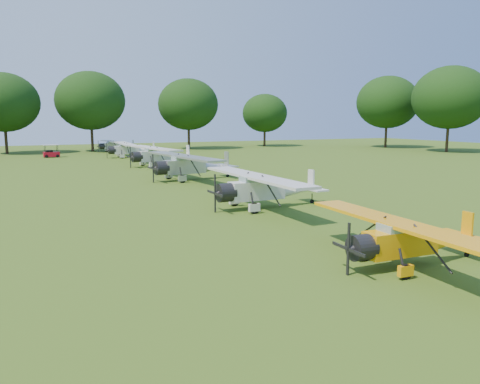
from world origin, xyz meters
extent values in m
plane|color=#304E13|center=(0.00, 0.00, 0.00)|extent=(160.00, 160.00, 0.00)
cylinder|color=black|center=(49.43, 31.44, 2.50)|extent=(0.44, 0.44, 4.99)
ellipsoid|color=black|center=(49.43, 31.44, 8.60)|extent=(11.65, 11.65, 9.90)
cylinder|color=black|center=(48.89, 44.97, 2.41)|extent=(0.44, 0.44, 4.81)
ellipsoid|color=black|center=(48.89, 44.97, 8.29)|extent=(11.23, 11.23, 9.55)
cylinder|color=black|center=(30.33, 58.05, 1.85)|extent=(0.44, 0.44, 3.70)
ellipsoid|color=black|center=(30.33, 58.05, 6.37)|extent=(8.63, 8.63, 7.34)
cylinder|color=black|center=(14.28, 56.21, 2.25)|extent=(0.44, 0.44, 4.51)
ellipsoid|color=black|center=(14.28, 56.21, 7.77)|extent=(10.52, 10.52, 8.94)
cylinder|color=black|center=(-2.12, 56.74, 2.37)|extent=(0.44, 0.44, 4.74)
ellipsoid|color=black|center=(-2.12, 56.74, 8.16)|extent=(11.05, 11.05, 9.39)
cylinder|color=black|center=(-14.75, 56.54, 2.24)|extent=(0.44, 0.44, 4.49)
ellipsoid|color=black|center=(-14.75, 56.54, 7.73)|extent=(10.47, 10.47, 8.90)
cube|color=orange|center=(-0.15, -10.94, 0.91)|extent=(2.80, 0.91, 0.91)
cone|color=orange|center=(2.19, -11.01, 0.78)|extent=(2.45, 0.85, 0.78)
cube|color=#8CA5B2|center=(-0.24, -10.93, 1.39)|extent=(1.41, 0.84, 0.48)
cylinder|color=black|center=(-1.79, -10.89, 0.91)|extent=(0.81, 0.92, 0.90)
cube|color=black|center=(-2.36, -10.87, 0.91)|extent=(0.06, 0.11, 1.82)
cube|color=orange|center=(-0.24, -10.93, 1.60)|extent=(1.53, 9.22, 0.12)
cube|color=orange|center=(3.06, -11.03, 1.21)|extent=(0.10, 0.48, 1.13)
cube|color=orange|center=(2.97, -11.03, 0.82)|extent=(0.81, 2.45, 0.08)
cylinder|color=black|center=(-0.87, -12.00, 0.26)|extent=(0.52, 0.15, 0.52)
cylinder|color=black|center=(-0.81, -9.83, 0.26)|extent=(0.52, 0.15, 0.52)
cylinder|color=black|center=(3.14, -11.04, 0.10)|extent=(0.21, 0.08, 0.21)
cube|color=silver|center=(0.17, 1.10, 1.09)|extent=(3.35, 1.08, 1.09)
cone|color=silver|center=(2.97, 1.18, 0.94)|extent=(2.94, 1.02, 0.94)
cube|color=#8CA5B2|center=(0.06, 1.10, 1.66)|extent=(1.69, 1.00, 0.57)
cylinder|color=black|center=(-1.81, 1.05, 1.09)|extent=(0.97, 1.11, 1.08)
cube|color=black|center=(-2.48, 1.03, 1.09)|extent=(0.07, 0.13, 2.18)
cube|color=silver|center=(0.06, 1.10, 1.92)|extent=(1.81, 11.06, 0.15)
cube|color=silver|center=(4.01, 1.21, 1.46)|extent=(0.12, 0.57, 1.35)
cube|color=silver|center=(3.91, 1.20, 0.99)|extent=(0.96, 2.94, 0.09)
cylinder|color=black|center=(-0.63, -0.22, 0.31)|extent=(0.63, 0.18, 0.62)
cylinder|color=black|center=(-0.70, 2.38, 0.31)|extent=(0.63, 0.18, 0.62)
cylinder|color=black|center=(4.12, 1.21, 0.12)|extent=(0.25, 0.09, 0.25)
cube|color=#B3B4B8|center=(0.30, 15.24, 1.18)|extent=(3.72, 1.53, 1.18)
cone|color=#B3B4B8|center=(3.32, 15.64, 1.02)|extent=(3.26, 1.42, 1.02)
cube|color=#8CA5B2|center=(0.19, 15.23, 1.80)|extent=(1.92, 1.26, 0.62)
cylinder|color=black|center=(-1.82, 14.96, 1.18)|extent=(1.16, 1.30, 1.17)
cube|color=black|center=(-2.55, 14.87, 1.18)|extent=(0.08, 0.14, 2.37)
cube|color=#B3B4B8|center=(0.19, 15.23, 2.09)|extent=(3.17, 12.07, 0.16)
cube|color=#B3B4B8|center=(4.44, 15.78, 1.58)|extent=(0.19, 0.63, 1.47)
cube|color=#B3B4B8|center=(4.33, 15.77, 1.07)|extent=(1.36, 3.26, 0.10)
cylinder|color=black|center=(-0.41, 13.73, 0.34)|extent=(0.69, 0.27, 0.68)
cylinder|color=black|center=(-0.77, 16.52, 0.34)|extent=(0.69, 0.27, 0.68)
cylinder|color=black|center=(4.55, 15.80, 0.14)|extent=(0.28, 0.12, 0.27)
cube|color=silver|center=(0.95, 28.03, 1.16)|extent=(3.66, 1.55, 1.16)
cone|color=silver|center=(3.91, 28.46, 1.00)|extent=(3.21, 1.43, 1.00)
cube|color=#8CA5B2|center=(0.84, 28.01, 1.77)|extent=(1.90, 1.26, 0.61)
cylinder|color=black|center=(-1.13, 27.72, 1.16)|extent=(1.15, 1.28, 1.15)
cube|color=black|center=(-1.84, 27.62, 1.16)|extent=(0.08, 0.14, 2.32)
cube|color=silver|center=(0.84, 28.01, 2.05)|extent=(3.28, 11.84, 0.15)
cube|color=silver|center=(5.00, 28.62, 1.55)|extent=(0.20, 0.62, 1.44)
cube|color=silver|center=(4.90, 28.60, 1.05)|extent=(1.38, 3.20, 0.10)
cylinder|color=black|center=(0.27, 26.53, 0.33)|extent=(0.68, 0.27, 0.66)
cylinder|color=black|center=(-0.12, 29.27, 0.33)|extent=(0.68, 0.27, 0.66)
cylinder|color=black|center=(5.11, 28.63, 0.13)|extent=(0.28, 0.13, 0.27)
cube|color=silver|center=(0.45, 41.57, 1.07)|extent=(3.30, 1.06, 1.07)
cone|color=silver|center=(3.21, 41.49, 0.92)|extent=(2.89, 1.00, 0.92)
cube|color=#8CA5B2|center=(0.35, 41.58, 1.64)|extent=(1.66, 0.99, 0.56)
cylinder|color=black|center=(-1.49, 41.63, 1.07)|extent=(0.95, 1.09, 1.06)
cube|color=black|center=(-2.16, 41.65, 1.07)|extent=(0.06, 0.12, 2.15)
cube|color=silver|center=(0.35, 41.58, 1.89)|extent=(1.79, 10.88, 0.14)
cube|color=silver|center=(4.23, 41.47, 1.43)|extent=(0.12, 0.57, 1.33)
cube|color=silver|center=(4.13, 41.47, 0.97)|extent=(0.95, 2.89, 0.09)
cylinder|color=black|center=(-0.41, 40.32, 0.31)|extent=(0.62, 0.18, 0.61)
cylinder|color=black|center=(-0.33, 42.87, 0.31)|extent=(0.62, 0.18, 0.61)
cylinder|color=black|center=(4.33, 41.46, 0.12)|extent=(0.25, 0.09, 0.25)
cube|color=#B3B4B8|center=(0.67, 53.90, 0.95)|extent=(2.97, 1.17, 0.95)
cone|color=#B3B4B8|center=(3.10, 54.16, 0.81)|extent=(2.60, 1.09, 0.81)
cube|color=#8CA5B2|center=(0.58, 53.89, 1.45)|extent=(1.53, 0.98, 0.50)
cylinder|color=black|center=(-1.04, 53.71, 0.95)|extent=(0.91, 1.02, 0.94)
cube|color=black|center=(-1.62, 53.64, 0.95)|extent=(0.07, 0.11, 1.90)
cube|color=#B3B4B8|center=(0.58, 53.89, 1.67)|extent=(2.35, 9.67, 0.13)
cube|color=#B3B4B8|center=(3.99, 54.26, 1.27)|extent=(0.14, 0.50, 1.17)
cube|color=#B3B4B8|center=(3.90, 54.25, 0.86)|extent=(1.04, 2.60, 0.08)
cylinder|color=black|center=(0.08, 52.69, 0.27)|extent=(0.55, 0.20, 0.54)
cylinder|color=black|center=(-0.17, 54.94, 0.27)|extent=(0.55, 0.20, 0.54)
cylinder|color=black|center=(4.08, 54.27, 0.11)|extent=(0.22, 0.10, 0.22)
cube|color=#B20C1E|center=(-8.93, 46.23, 0.42)|extent=(2.16, 1.31, 0.66)
cube|color=black|center=(-9.21, 46.20, 0.80)|extent=(0.94, 1.11, 0.42)
cube|color=silver|center=(-8.93, 46.23, 1.71)|extent=(2.08, 1.40, 0.08)
cylinder|color=black|center=(-9.58, 45.59, 0.21)|extent=(0.42, 0.17, 0.41)
cylinder|color=black|center=(-9.69, 46.75, 0.21)|extent=(0.42, 0.17, 0.41)
cylinder|color=black|center=(-8.17, 45.71, 0.21)|extent=(0.42, 0.17, 0.41)
cylinder|color=black|center=(-8.28, 46.87, 0.21)|extent=(0.42, 0.17, 0.41)
camera|label=1|loc=(-11.99, -23.21, 5.24)|focal=35.00mm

